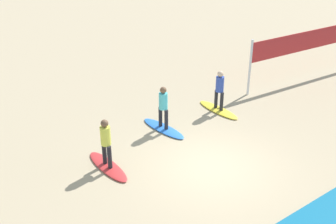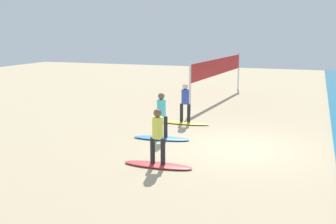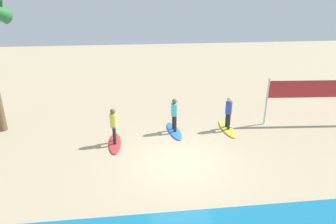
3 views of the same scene
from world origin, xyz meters
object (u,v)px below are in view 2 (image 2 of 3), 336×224
Objects in this scene: surfboard_blue at (161,138)px; volleyball_net at (219,68)px; surfer_blue at (161,112)px; surfer_yellow at (185,100)px; surfboard_red at (158,165)px; surfboard_yellow at (185,123)px; surfer_red at (158,132)px.

volleyball_net is (-9.33, -0.07, 1.74)m from surfboard_blue.
volleyball_net reaches higher than surfer_blue.
surfer_blue is 9.36m from volleyball_net.
surfer_yellow is 0.78× the size of surfboard_red.
surfboard_yellow is 0.99m from surfer_yellow.
surfer_yellow is (0.00, 0.00, 0.99)m from surfboard_yellow.
surfboard_red is (2.88, 0.98, -0.99)m from surfer_blue.
surfer_yellow is at bearing 178.97° from surfer_blue.
surfboard_blue is at bearing 0.41° from volleyball_net.
surfer_blue reaches higher than surfboard_blue.
surfboard_red is (2.88, 0.98, 0.00)m from surfboard_blue.
surfer_blue is at bearing -161.12° from surfer_red.
surfboard_blue is 1.28× the size of surfer_red.
surfboard_yellow is 2.71m from surfboard_blue.
surfboard_red is at bearing 4.92° from volleyball_net.
surfer_yellow is 0.78× the size of surfboard_blue.
surfboard_yellow is 5.75m from surfer_red.
surfboard_red is 1.28× the size of surfer_red.
surfer_yellow is at bearing -170.48° from surfer_red.
volleyball_net is at bearing 89.09° from surfboard_yellow.
surfboard_yellow is at bearing 178.97° from surfer_blue.
surfer_blue is (2.70, -0.05, 0.99)m from surfboard_yellow.
surfboard_blue is at bearing 106.75° from surfboard_red.
surfboard_yellow is at bearing 81.88° from surfboard_blue.
surfer_yellow is 2.71m from surfer_blue.
surfboard_red is at bearing 18.88° from surfer_blue.
surfboard_yellow is 2.88m from surfer_blue.
volleyball_net reaches higher than surfer_yellow.
surfboard_blue is at bearing -161.12° from surfer_red.
surfer_red is at bearing -78.21° from surfboard_blue.
surfer_yellow and surfer_blue have the same top height.
surfboard_yellow is 1.28× the size of surfer_yellow.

